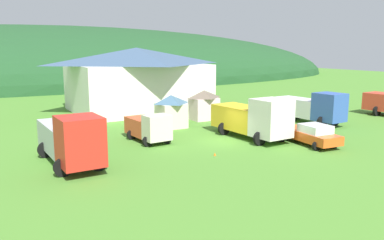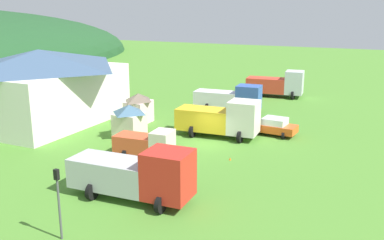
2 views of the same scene
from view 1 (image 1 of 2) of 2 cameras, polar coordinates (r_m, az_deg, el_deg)
name	(u,v)px [view 1 (image 1 of 2)]	position (r m, az deg, el deg)	size (l,w,h in m)	color
ground_plane	(221,141)	(31.85, 4.22, -3.13)	(200.00, 200.00, 0.00)	#4C842D
forested_hill_backdrop	(56,81)	(97.27, -19.10, 5.42)	(159.42, 60.00, 25.16)	#1E4723
depot_building	(137,78)	(47.83, -7.97, 6.02)	(16.03, 12.85, 7.52)	white
play_shed_cream	(171,111)	(37.15, -3.04, 1.34)	(2.64, 2.54, 3.10)	beige
play_shed_pink	(204,105)	(41.24, 1.76, 2.26)	(2.93, 2.24, 3.12)	beige
crane_truck_red	(71,139)	(26.24, -17.19, -2.61)	(3.44, 8.07, 3.47)	red
light_truck_cream	(149,127)	(31.65, -6.28, -1.02)	(2.70, 4.84, 2.37)	beige
heavy_rig_striped	(254,118)	(32.77, 8.96, 0.32)	(3.66, 7.72, 3.54)	silver
box_truck_blue	(312,107)	(40.92, 17.10, 1.80)	(3.39, 7.68, 3.24)	#3356AD
service_pickup_orange	(311,134)	(31.99, 16.86, -1.97)	(2.72, 5.45, 1.66)	#E9581E
traffic_cone_near_pickup	(215,156)	(27.67, 3.34, -5.20)	(0.36, 0.36, 0.45)	orange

